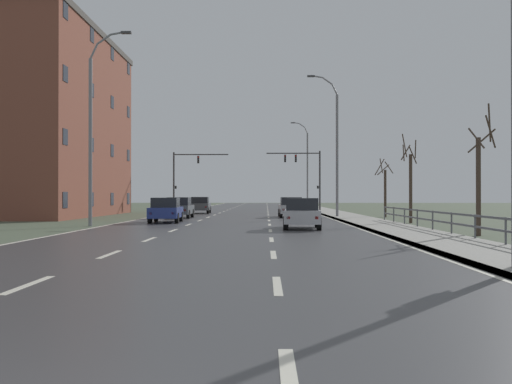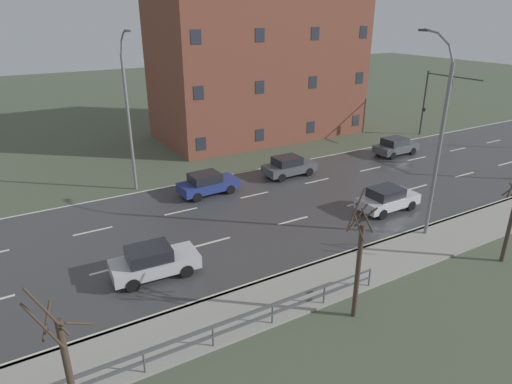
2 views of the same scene
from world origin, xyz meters
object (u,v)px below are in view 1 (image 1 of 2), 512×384
(car_near_left, at_px, (302,213))
(car_near_right, at_px, (200,205))
(car_far_right, at_px, (166,210))
(traffic_signal_left, at_px, (184,172))
(street_lamp_left_bank, at_px, (93,130))
(street_lamp_midground, at_px, (335,148))
(traffic_signal_right, at_px, (307,170))
(brick_building, at_px, (41,124))
(car_far_left, at_px, (179,208))
(street_lamp_foreground, at_px, (509,27))
(street_lamp_distant, at_px, (306,166))
(car_mid_centre, at_px, (291,207))

(car_near_left, bearing_deg, car_near_right, 111.22)
(car_far_right, distance_m, car_near_left, 10.34)
(traffic_signal_left, xyz_separation_m, car_far_right, (2.65, -25.66, -3.47))
(street_lamp_left_bank, relative_size, car_near_right, 2.61)
(street_lamp_midground, xyz_separation_m, car_far_right, (-11.59, -8.19, -4.59))
(traffic_signal_right, distance_m, car_near_left, 31.81)
(brick_building, bearing_deg, car_near_left, -40.89)
(car_far_right, relative_size, car_far_left, 1.01)
(street_lamp_foreground, height_order, car_near_right, street_lamp_foreground)
(street_lamp_distant, height_order, traffic_signal_right, street_lamp_distant)
(street_lamp_left_bank, distance_m, car_mid_centre, 17.78)
(car_near_left, bearing_deg, brick_building, 142.16)
(traffic_signal_left, distance_m, car_far_right, 26.03)
(traffic_signal_right, bearing_deg, car_near_left, -94.62)
(brick_building, bearing_deg, traffic_signal_left, 55.25)
(street_lamp_midground, distance_m, car_near_right, 15.91)
(street_lamp_left_bank, xyz_separation_m, car_far_left, (3.10, 10.97, -4.51))
(car_far_left, xyz_separation_m, car_near_right, (0.25, 11.17, 0.00))
(street_lamp_distant, xyz_separation_m, car_near_left, (-3.53, -45.22, -4.81))
(car_near_right, xyz_separation_m, brick_building, (-12.55, -6.70, 6.88))
(traffic_signal_left, height_order, car_near_right, traffic_signal_left)
(car_far_left, distance_m, car_mid_centre, 8.61)
(street_lamp_distant, bearing_deg, street_lamp_left_bank, -109.23)
(traffic_signal_right, height_order, car_near_right, traffic_signal_right)
(street_lamp_midground, distance_m, traffic_signal_left, 22.56)
(traffic_signal_left, xyz_separation_m, car_far_left, (2.42, -18.73, -3.47))
(street_lamp_distant, xyz_separation_m, traffic_signal_right, (-0.98, -13.73, -1.13))
(traffic_signal_left, relative_size, car_near_left, 1.53)
(car_near_right, distance_m, brick_building, 15.80)
(car_near_left, xyz_separation_m, car_far_left, (-8.31, 13.38, 0.00))
(traffic_signal_left, relative_size, car_far_right, 1.53)
(car_near_left, height_order, car_mid_centre, same)
(street_lamp_distant, bearing_deg, car_near_right, -119.27)
(street_lamp_left_bank, relative_size, car_far_right, 2.59)
(traffic_signal_right, distance_m, car_far_right, 27.45)
(street_lamp_midground, bearing_deg, car_far_left, -173.89)
(street_lamp_foreground, relative_size, street_lamp_left_bank, 1.02)
(traffic_signal_right, height_order, brick_building, brick_building)
(street_lamp_foreground, xyz_separation_m, car_far_left, (-11.82, 29.31, -4.60))
(street_lamp_midground, relative_size, traffic_signal_right, 1.69)
(car_near_left, relative_size, car_mid_centre, 1.01)
(street_lamp_midground, relative_size, car_far_right, 2.63)
(street_lamp_midground, height_order, brick_building, brick_building)
(street_lamp_foreground, xyz_separation_m, street_lamp_midground, (0.00, 30.58, -0.01))
(street_lamp_midground, xyz_separation_m, car_near_right, (-11.57, 9.90, -4.59))
(car_far_right, bearing_deg, car_mid_centre, 43.90)
(car_far_right, xyz_separation_m, car_far_left, (-0.23, 6.93, 0.00))
(street_lamp_distant, relative_size, traffic_signal_left, 1.78)
(brick_building, bearing_deg, street_lamp_distant, 48.59)
(street_lamp_foreground, distance_m, car_far_left, 31.94)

